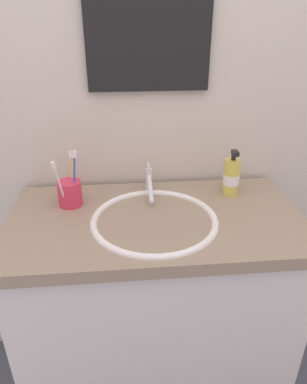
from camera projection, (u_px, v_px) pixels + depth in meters
name	position (u px, v px, depth m)	size (l,w,h in m)	color
ground_plane	(156.00, 381.00, 1.55)	(6.00, 6.00, 0.00)	#474C56
tiled_wall_back	(148.00, 94.00, 1.28)	(2.19, 0.04, 2.40)	beige
vanity_counter	(156.00, 310.00, 1.36)	(0.99, 0.53, 0.86)	silver
sink_basin	(154.00, 232.00, 1.16)	(0.42, 0.42, 0.12)	white
faucet	(149.00, 183.00, 1.29)	(0.02, 0.17, 0.10)	silver
toothbrush_cup	(70.00, 193.00, 1.22)	(0.08, 0.08, 0.09)	#D8334C
toothbrush_white	(59.00, 182.00, 1.14)	(0.03, 0.05, 0.19)	white
toothbrush_yellow	(72.00, 173.00, 1.22)	(0.01, 0.04, 0.18)	yellow
toothbrush_blue	(74.00, 175.00, 1.18)	(0.03, 0.01, 0.20)	blue
soap_dispenser	(231.00, 177.00, 1.28)	(0.06, 0.06, 0.18)	#DBCC4C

